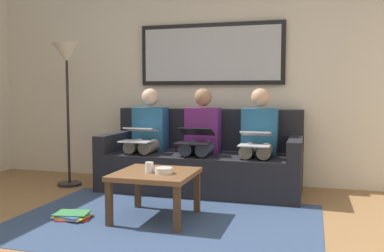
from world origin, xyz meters
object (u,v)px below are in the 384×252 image
Objects in this scene: person_left at (258,138)px; standing_lamp at (67,68)px; person_middle at (201,136)px; cup at (149,167)px; laptop_silver at (255,139)px; framed_mirror at (211,54)px; magazine_stack at (72,216)px; laptop_white at (139,135)px; laptop_black at (195,137)px; couch at (202,162)px; coffee_table at (155,178)px; bowl at (163,171)px; person_right at (147,135)px.

standing_lamp is at bearing 5.19° from person_left.
cup is at bearing 83.65° from person_middle.
cup is 0.27× the size of laptop_silver.
person_middle is at bearing 90.00° from framed_mirror.
laptop_white is at bearing -97.84° from magazine_stack.
person_left reaches higher than laptop_black.
couch is 1.93× the size of person_left.
couch is 1.33× the size of standing_lamp.
person_left is at bearing 180.00° from person_middle.
couch is 5.84× the size of laptop_black.
person_left is 0.69× the size of standing_lamp.
laptop_black is (0.64, -0.01, 0.00)m from laptop_silver.
person_left is (-0.77, -1.20, 0.15)m from cup.
coffee_table is 1.91× the size of magazine_stack.
standing_lamp reaches higher than laptop_white.
standing_lamp is at bearing -56.80° from magazine_stack.
laptop_white is at bearing -61.99° from cup.
laptop_black is (-0.00, -0.97, 0.19)m from bowl.
person_right reaches higher than laptop_silver.
person_right is (0.64, -1.20, 0.17)m from bowl.
laptop_silver reaches higher than coffee_table.
laptop_silver is 0.93× the size of laptop_white.
cup reaches higher than magazine_stack.
person_middle is 0.68m from laptop_white.
person_right is 3.27× the size of magazine_stack.
framed_mirror is (0.00, -0.39, 1.24)m from couch.
cup is 0.25× the size of laptop_white.
coffee_table is 7.39× the size of cup.
coffee_table is 0.58× the size of person_left.
coffee_table reaches higher than magazine_stack.
magazine_stack is (0.79, 0.15, -0.41)m from bowl.
magazine_stack is (0.79, 1.42, -0.28)m from couch.
framed_mirror is 1.98m from cup.
laptop_black reaches higher than magazine_stack.
framed_mirror reaches higher than bowl.
cup is (0.13, 1.26, 0.15)m from couch.
standing_lamp reaches higher than person_left.
couch is at bearing -90.14° from bowl.
person_left reaches higher than laptop_silver.
cup is 1.09m from laptop_white.
person_left reaches higher than couch.
person_left is at bearing -160.11° from laptop_black.
person_right is at bearing 0.00° from person_left.
bowl is at bearing 117.93° from person_right.
standing_lamp reaches higher than couch.
laptop_white is at bearing 20.79° from person_middle.
magazine_stack is (0.66, 0.16, -0.43)m from cup.
person_middle is at bearing -94.85° from coffee_table.
laptop_black is 1.05× the size of laptop_white.
person_middle is 3.27× the size of magazine_stack.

